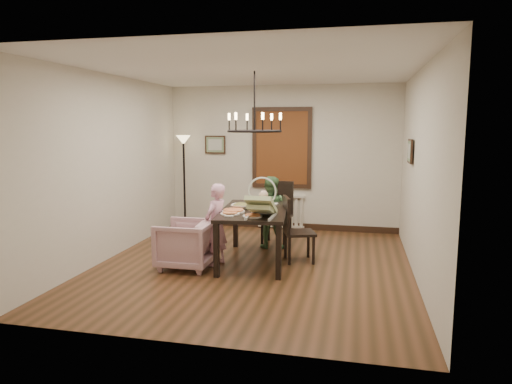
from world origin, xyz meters
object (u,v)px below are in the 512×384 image
at_px(seated_man, 270,218).
at_px(baby_bouncer, 261,203).
at_px(chair_right, 299,229).
at_px(armchair, 186,244).
at_px(elderly_woman, 216,231).
at_px(drinking_glass, 258,205).
at_px(floor_lamp, 184,183).
at_px(chair_far, 277,213).
at_px(dining_table, 255,215).

bearing_deg(seated_man, baby_bouncer, 92.83).
height_order(chair_right, baby_bouncer, baby_bouncer).
bearing_deg(chair_right, baby_bouncer, 129.59).
distance_m(chair_right, armchair, 1.70).
height_order(armchair, elderly_woman, elderly_woman).
relative_size(elderly_woman, drinking_glass, 6.83).
bearing_deg(floor_lamp, chair_right, -35.26).
bearing_deg(chair_far, elderly_woman, -110.49).
relative_size(chair_right, elderly_woman, 1.00).
xyz_separation_m(chair_right, baby_bouncer, (-0.44, -0.70, 0.49)).
bearing_deg(drinking_glass, chair_right, 15.60).
bearing_deg(dining_table, drinking_glass, -18.14).
xyz_separation_m(elderly_woman, floor_lamp, (-1.36, 2.22, 0.40)).
relative_size(chair_far, chair_right, 1.09).
xyz_separation_m(chair_right, seated_man, (-0.59, 0.69, 0.00)).
xyz_separation_m(dining_table, drinking_glass, (0.06, -0.01, 0.16)).
distance_m(dining_table, baby_bouncer, 0.65).
height_order(chair_far, floor_lamp, floor_lamp).
height_order(dining_table, armchair, dining_table).
height_order(elderly_woman, baby_bouncer, baby_bouncer).
height_order(dining_table, seated_man, seated_man).
bearing_deg(drinking_glass, baby_bouncer, -73.54).
distance_m(dining_table, elderly_woman, 0.62).
xyz_separation_m(armchair, baby_bouncer, (1.12, -0.04, 0.64)).
distance_m(chair_right, drinking_glass, 0.72).
bearing_deg(chair_far, dining_table, -92.16).
bearing_deg(seated_man, armchair, 50.94).
xyz_separation_m(seated_man, baby_bouncer, (0.15, -1.38, 0.49)).
xyz_separation_m(elderly_woman, drinking_glass, (0.58, 0.27, 0.37)).
bearing_deg(dining_table, chair_far, 76.46).
height_order(seated_man, drinking_glass, seated_man).
height_order(chair_right, floor_lamp, floor_lamp).
xyz_separation_m(chair_far, seated_man, (-0.07, -0.23, -0.05)).
distance_m(seated_man, floor_lamp, 2.27).
relative_size(elderly_woman, baby_bouncer, 1.73).
distance_m(baby_bouncer, floor_lamp, 3.25).
bearing_deg(baby_bouncer, drinking_glass, 106.61).
bearing_deg(chair_far, armchair, -117.95).
bearing_deg(elderly_woman, chair_right, 125.25).
height_order(armchair, floor_lamp, floor_lamp).
distance_m(dining_table, floor_lamp, 2.70).
xyz_separation_m(dining_table, baby_bouncer, (0.22, -0.55, 0.27)).
relative_size(chair_right, armchair, 1.31).
bearing_deg(drinking_glass, chair_far, 85.68).
xyz_separation_m(chair_far, baby_bouncer, (0.08, -1.61, 0.44)).
distance_m(dining_table, drinking_glass, 0.17).
distance_m(armchair, drinking_glass, 1.20).
height_order(chair_far, armchair, chair_far).
bearing_deg(baby_bouncer, floor_lamp, 130.24).
bearing_deg(chair_right, elderly_woman, 91.89).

